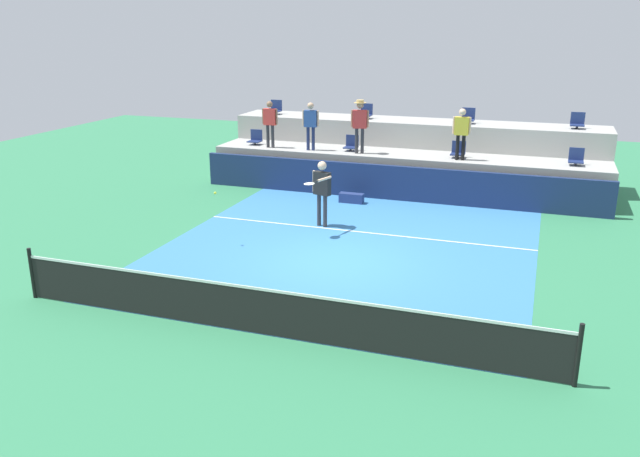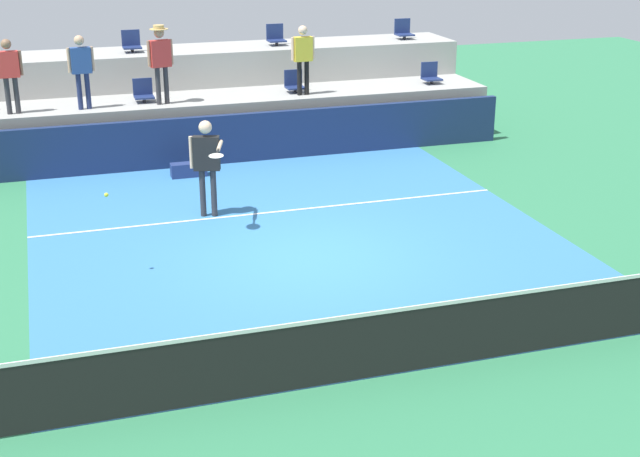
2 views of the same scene
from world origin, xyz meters
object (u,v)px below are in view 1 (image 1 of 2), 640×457
(stadium_chair_lower_right, at_px, (458,151))
(stadium_chair_lower_far_left, at_px, (255,138))
(tennis_player, at_px, (322,187))
(spectator_in_grey, at_px, (311,122))
(stadium_chair_lower_far_right, at_px, (576,158))
(equipment_bag, at_px, (351,198))
(stadium_chair_lower_left, at_px, (351,144))
(spectator_leaning_on_rail, at_px, (461,130))
(spectator_in_white, at_px, (270,120))
(stadium_chair_upper_far_right, at_px, (577,122))
(stadium_chair_upper_right, at_px, (468,117))
(stadium_chair_upper_far_left, at_px, (276,108))
(tennis_ball, at_px, (215,193))
(stadium_chair_upper_left, at_px, (366,112))
(spectator_with_hat, at_px, (360,121))

(stadium_chair_lower_right, bearing_deg, stadium_chair_lower_far_left, 180.00)
(tennis_player, height_order, spectator_in_grey, spectator_in_grey)
(stadium_chair_lower_far_right, bearing_deg, equipment_bag, -162.67)
(tennis_player, xyz_separation_m, spectator_in_grey, (-1.88, 4.31, 1.07))
(stadium_chair_lower_left, bearing_deg, equipment_bag, -72.92)
(stadium_chair_lower_far_right, height_order, spectator_leaning_on_rail, spectator_leaning_on_rail)
(stadium_chair_lower_left, bearing_deg, spectator_in_white, -172.24)
(stadium_chair_lower_right, relative_size, equipment_bag, 0.68)
(stadium_chair_lower_left, relative_size, stadium_chair_upper_far_right, 1.00)
(stadium_chair_upper_right, bearing_deg, stadium_chair_lower_right, -91.14)
(stadium_chair_lower_far_right, distance_m, stadium_chair_upper_far_left, 10.84)
(stadium_chair_upper_far_right, relative_size, equipment_bag, 0.68)
(stadium_chair_lower_far_left, xyz_separation_m, stadium_chair_upper_right, (7.17, 1.80, 0.85))
(stadium_chair_upper_right, bearing_deg, spectator_in_white, -161.22)
(stadium_chair_lower_far_right, distance_m, spectator_leaning_on_rail, 3.54)
(stadium_chair_upper_far_left, height_order, tennis_ball, stadium_chair_upper_far_left)
(spectator_in_grey, distance_m, spectator_leaning_on_rail, 5.01)
(stadium_chair_lower_far_left, xyz_separation_m, stadium_chair_upper_far_left, (0.03, 1.80, 0.85))
(stadium_chair_lower_far_right, height_order, stadium_chair_upper_far_right, stadium_chair_upper_far_right)
(stadium_chair_lower_far_left, bearing_deg, spectator_leaning_on_rail, -3.03)
(stadium_chair_lower_far_left, distance_m, stadium_chair_lower_left, 3.56)
(stadium_chair_upper_right, relative_size, spectator_in_grey, 0.32)
(tennis_player, bearing_deg, stadium_chair_upper_far_right, 44.74)
(stadium_chair_lower_right, xyz_separation_m, spectator_in_grey, (-4.90, -0.38, 0.74))
(stadium_chair_upper_left, distance_m, spectator_leaning_on_rail, 4.29)
(stadium_chair_upper_right, distance_m, stadium_chair_upper_far_right, 3.50)
(spectator_with_hat, distance_m, tennis_ball, 6.96)
(stadium_chair_upper_far_right, height_order, tennis_player, stadium_chair_upper_far_right)
(stadium_chair_upper_right, bearing_deg, spectator_in_grey, -156.14)
(stadium_chair_lower_left, height_order, spectator_in_white, spectator_in_white)
(stadium_chair_upper_far_right, xyz_separation_m, tennis_ball, (-8.54, -8.84, -0.95))
(stadium_chair_upper_right, distance_m, spectator_in_white, 6.79)
(stadium_chair_upper_far_left, relative_size, tennis_player, 0.28)
(stadium_chair_lower_far_left, distance_m, spectator_leaning_on_rail, 7.29)
(stadium_chair_lower_far_right, xyz_separation_m, stadium_chair_upper_far_right, (-0.01, 1.80, 0.85))
(stadium_chair_lower_far_left, distance_m, spectator_in_grey, 2.38)
(stadium_chair_upper_right, distance_m, equipment_bag, 5.32)
(spectator_in_grey, relative_size, spectator_leaning_on_rail, 1.00)
(stadium_chair_lower_right, xyz_separation_m, spectator_in_white, (-6.39, -0.38, 0.73))
(stadium_chair_lower_right, bearing_deg, stadium_chair_upper_far_right, 26.98)
(stadium_chair_upper_left, xyz_separation_m, stadium_chair_upper_far_right, (7.11, 0.00, 0.00))
(stadium_chair_upper_left, bearing_deg, spectator_in_grey, -121.20)
(stadium_chair_upper_far_left, relative_size, spectator_with_hat, 0.30)
(stadium_chair_lower_far_left, height_order, stadium_chair_upper_far_right, stadium_chair_upper_far_right)
(spectator_in_white, xyz_separation_m, equipment_bag, (3.44, -1.64, -2.05))
(stadium_chair_lower_far_left, relative_size, stadium_chair_lower_far_right, 1.00)
(tennis_ball, bearing_deg, equipment_bag, 67.71)
(stadium_chair_upper_right, bearing_deg, tennis_player, -115.19)
(tennis_ball, height_order, equipment_bag, tennis_ball)
(stadium_chair_lower_far_left, height_order, tennis_ball, stadium_chair_lower_far_left)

